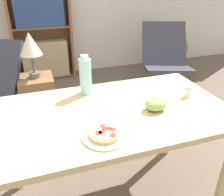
% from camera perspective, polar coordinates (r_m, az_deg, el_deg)
% --- Properties ---
extents(ground_plane, '(14.00, 14.00, 0.00)m').
position_cam_1_polar(ground_plane, '(1.90, -1.23, -22.24)').
color(ground_plane, brown).
extents(dining_table, '(1.38, 0.78, 0.75)m').
position_cam_1_polar(dining_table, '(1.43, -0.11, -6.32)').
color(dining_table, '#D1B27F').
rests_on(dining_table, ground_plane).
extents(pizza_on_plate, '(0.22, 0.22, 0.04)m').
position_cam_1_polar(pizza_on_plate, '(1.16, -1.77, -8.82)').
color(pizza_on_plate, white).
rests_on(pizza_on_plate, dining_table).
extents(grape_bunch, '(0.13, 0.12, 0.08)m').
position_cam_1_polar(grape_bunch, '(1.39, 10.54, -1.44)').
color(grape_bunch, '#93BC5B').
rests_on(grape_bunch, dining_table).
extents(drink_bottle, '(0.08, 0.08, 0.26)m').
position_cam_1_polar(drink_bottle, '(1.54, -6.40, 5.31)').
color(drink_bottle, '#A3DBEA').
rests_on(drink_bottle, dining_table).
extents(salt_shaker, '(0.04, 0.04, 0.07)m').
position_cam_1_polar(salt_shaker, '(1.60, 17.88, 1.45)').
color(salt_shaker, white).
rests_on(salt_shaker, dining_table).
extents(lounge_chair_far, '(0.78, 0.91, 0.88)m').
position_cam_1_polar(lounge_chair_far, '(3.31, 12.46, 6.37)').
color(lounge_chair_far, black).
rests_on(lounge_chair_far, ground_plane).
extents(bookshelf, '(0.86, 0.25, 1.55)m').
position_cam_1_polar(bookshelf, '(3.72, -16.50, 15.01)').
color(bookshelf, brown).
rests_on(bookshelf, ground_plane).
extents(side_table, '(0.34, 0.34, 0.53)m').
position_cam_1_polar(side_table, '(2.62, -17.16, -0.55)').
color(side_table, brown).
rests_on(side_table, ground_plane).
extents(table_lamp, '(0.21, 0.21, 0.45)m').
position_cam_1_polar(table_lamp, '(2.42, -19.09, 11.72)').
color(table_lamp, '#665B51').
rests_on(table_lamp, side_table).
extents(potted_plant_floor, '(0.47, 0.40, 0.64)m').
position_cam_1_polar(potted_plant_floor, '(4.07, 14.45, 10.82)').
color(potted_plant_floor, '#70665B').
rests_on(potted_plant_floor, ground_plane).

